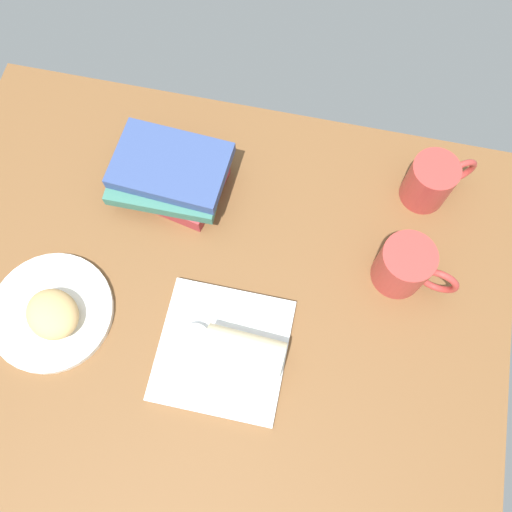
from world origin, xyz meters
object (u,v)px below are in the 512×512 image
object	(u,v)px
book_stack	(171,175)
round_plate	(52,312)
sauce_cup	(194,341)
breakfast_wrap	(244,352)
second_mug	(405,266)
scone_pastry	(53,314)
square_plate	(223,350)
coffee_mug	(431,181)

from	to	relation	value
book_stack	round_plate	bearing A→B (deg)	63.22
sauce_cup	book_stack	world-z (taller)	book_stack
breakfast_wrap	second_mug	size ratio (longest dim) A/B	0.91
round_plate	scone_pastry	xyz separation A→B (cm)	(-1.63, 0.88, 3.15)
square_plate	coffee_mug	xyz separation A→B (cm)	(-31.67, -38.46, 4.44)
sauce_cup	breakfast_wrap	xyz separation A→B (cm)	(-9.00, 0.35, 2.03)
book_stack	second_mug	distance (cm)	46.63
book_stack	square_plate	bearing A→B (deg)	119.35
breakfast_wrap	second_mug	world-z (taller)	second_mug
square_plate	sauce_cup	world-z (taller)	sauce_cup
round_plate	coffee_mug	distance (cm)	74.14
round_plate	scone_pastry	bearing A→B (deg)	151.51
square_plate	breakfast_wrap	bearing A→B (deg)	177.79
scone_pastry	round_plate	bearing A→B (deg)	-28.49
breakfast_wrap	second_mug	xyz separation A→B (cm)	(-24.77, -20.57, 0.49)
square_plate	sauce_cup	distance (cm)	5.40
square_plate	sauce_cup	bearing A→B (deg)	-2.21
scone_pastry	breakfast_wrap	distance (cm)	34.18
round_plate	square_plate	size ratio (longest dim) A/B	1.00
round_plate	book_stack	size ratio (longest dim) A/B	1.01
square_plate	book_stack	xyz separation A→B (cm)	(16.86, -29.99, 3.67)
scone_pastry	coffee_mug	xyz separation A→B (cm)	(-61.83, -38.94, 1.39)
breakfast_wrap	book_stack	distance (cm)	36.66
sauce_cup	breakfast_wrap	world-z (taller)	breakfast_wrap
round_plate	second_mug	distance (cm)	63.95
round_plate	breakfast_wrap	world-z (taller)	breakfast_wrap
coffee_mug	second_mug	distance (cm)	18.28
second_mug	coffee_mug	bearing A→B (deg)	-99.14
square_plate	coffee_mug	world-z (taller)	coffee_mug
book_stack	second_mug	world-z (taller)	second_mug
coffee_mug	square_plate	bearing A→B (deg)	50.53
round_plate	sauce_cup	world-z (taller)	sauce_cup
square_plate	breakfast_wrap	size ratio (longest dim) A/B	1.65
scone_pastry	breakfast_wrap	bearing A→B (deg)	-179.45
sauce_cup	second_mug	distance (cm)	39.44
round_plate	breakfast_wrap	bearing A→B (deg)	179.11
round_plate	scone_pastry	distance (cm)	3.65
sauce_cup	breakfast_wrap	bearing A→B (deg)	177.79
round_plate	sauce_cup	distance (cm)	26.88
square_plate	second_mug	bearing A→B (deg)	-144.64
sauce_cup	second_mug	xyz separation A→B (cm)	(-33.77, -20.22, 2.51)
sauce_cup	coffee_mug	world-z (taller)	coffee_mug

